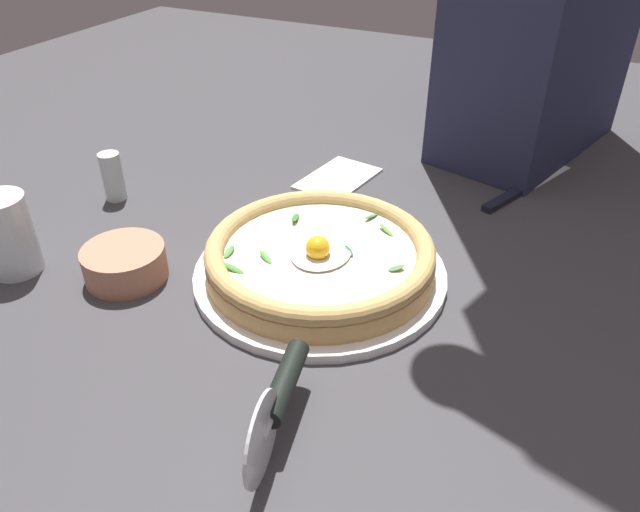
{
  "coord_description": "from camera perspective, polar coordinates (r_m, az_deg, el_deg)",
  "views": [
    {
      "loc": [
        0.54,
        0.27,
        0.45
      ],
      "look_at": [
        -0.02,
        -0.01,
        0.03
      ],
      "focal_mm": 34.08,
      "sensor_mm": 36.0,
      "label": 1
    }
  ],
  "objects": [
    {
      "name": "pizza_plate",
      "position": [
        0.77,
        -0.0,
        -1.61
      ],
      "size": [
        0.32,
        0.32,
        0.01
      ],
      "primitive_type": "cylinder",
      "color": "white",
      "rests_on": "ground"
    },
    {
      "name": "side_bowl",
      "position": [
        0.8,
        -17.85,
        -0.64
      ],
      "size": [
        0.1,
        0.1,
        0.04
      ],
      "primitive_type": "cylinder",
      "color": "#B4785A",
      "rests_on": "ground"
    },
    {
      "name": "pepper_shaker",
      "position": [
        0.98,
        -18.89,
        7.07
      ],
      "size": [
        0.03,
        0.03,
        0.08
      ],
      "primitive_type": "cylinder",
      "color": "silver",
      "rests_on": "ground"
    },
    {
      "name": "drinking_glass",
      "position": [
        0.85,
        -27.15,
        1.35
      ],
      "size": [
        0.07,
        0.07,
        0.1
      ],
      "color": "silver",
      "rests_on": "ground"
    },
    {
      "name": "pizza",
      "position": [
        0.75,
        0.0,
        0.09
      ],
      "size": [
        0.28,
        0.28,
        0.06
      ],
      "color": "tan",
      "rests_on": "pizza_plate"
    },
    {
      "name": "table_knife",
      "position": [
        1.0,
        17.93,
        5.63
      ],
      "size": [
        0.22,
        0.1,
        0.01
      ],
      "color": "silver",
      "rests_on": "ground"
    },
    {
      "name": "ground_plane",
      "position": [
        0.77,
        -0.2,
        -3.61
      ],
      "size": [
        2.4,
        2.4,
        0.03
      ],
      "primitive_type": "cube",
      "color": "#39383C",
      "rests_on": "ground"
    },
    {
      "name": "pizza_cutter",
      "position": [
        0.56,
        -3.98,
        -13.24
      ],
      "size": [
        0.16,
        0.05,
        0.08
      ],
      "color": "silver",
      "rests_on": "ground"
    },
    {
      "name": "folded_napkin",
      "position": [
        1.0,
        1.7,
        7.4
      ],
      "size": [
        0.15,
        0.11,
        0.01
      ],
      "primitive_type": "cube",
      "rotation": [
        0.0,
        0.0,
        2.99
      ],
      "color": "white",
      "rests_on": "ground"
    }
  ]
}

